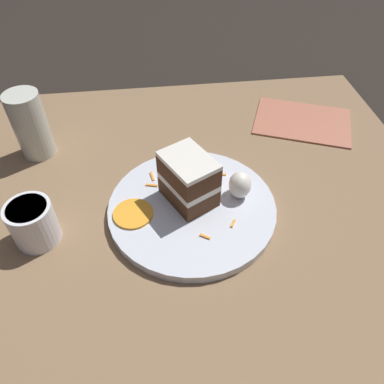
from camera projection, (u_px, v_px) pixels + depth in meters
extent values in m
plane|color=black|center=(206.00, 236.00, 0.68)|extent=(6.00, 6.00, 0.00)
cube|color=#846647|center=(207.00, 230.00, 0.67)|extent=(0.96, 0.91, 0.03)
cylinder|color=silver|center=(192.00, 208.00, 0.67)|extent=(0.30, 0.30, 0.02)
cube|color=#4C2D19|center=(189.00, 191.00, 0.67)|extent=(0.12, 0.11, 0.04)
cube|color=white|center=(189.00, 181.00, 0.65)|extent=(0.12, 0.11, 0.01)
cube|color=#4C2D19|center=(189.00, 171.00, 0.63)|extent=(0.12, 0.11, 0.04)
cube|color=white|center=(188.00, 161.00, 0.62)|extent=(0.12, 0.11, 0.01)
ellipsoid|color=white|center=(240.00, 185.00, 0.67)|extent=(0.04, 0.04, 0.05)
cylinder|color=orange|center=(133.00, 214.00, 0.65)|extent=(0.07, 0.07, 0.00)
cube|color=orange|center=(233.00, 223.00, 0.64)|extent=(0.02, 0.01, 0.00)
cube|color=orange|center=(152.00, 185.00, 0.70)|extent=(0.01, 0.02, 0.00)
cube|color=orange|center=(205.00, 237.00, 0.62)|extent=(0.01, 0.02, 0.00)
cube|color=orange|center=(220.00, 174.00, 0.72)|extent=(0.01, 0.02, 0.00)
cube|color=orange|center=(152.00, 176.00, 0.72)|extent=(0.02, 0.01, 0.00)
cylinder|color=beige|center=(31.00, 125.00, 0.75)|extent=(0.07, 0.07, 0.14)
cylinder|color=silver|center=(37.00, 143.00, 0.78)|extent=(0.06, 0.06, 0.05)
cylinder|color=white|center=(33.00, 223.00, 0.61)|extent=(0.07, 0.07, 0.08)
cylinder|color=#382314|center=(27.00, 210.00, 0.59)|extent=(0.06, 0.06, 0.01)
cube|color=#B2664C|center=(302.00, 121.00, 0.87)|extent=(0.22, 0.26, 0.00)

